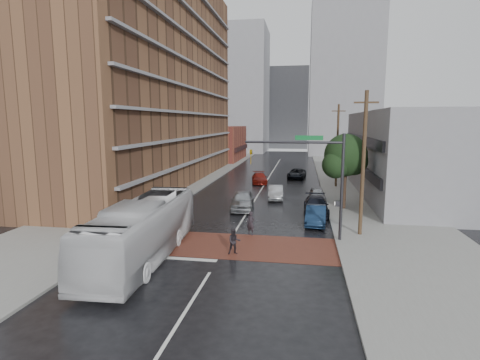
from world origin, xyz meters
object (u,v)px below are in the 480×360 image
(car_travel_a, at_px, (242,200))
(car_parked_near, at_px, (316,215))
(car_parked_far, at_px, (317,194))
(suv_travel, at_px, (297,174))
(pedestrian_a, at_px, (251,223))
(car_parked_mid, at_px, (316,206))
(car_travel_c, at_px, (259,178))
(pedestrian_b, at_px, (234,242))
(car_travel_b, at_px, (276,192))
(transit_bus, at_px, (144,230))

(car_travel_a, height_order, car_parked_near, car_travel_a)
(car_parked_far, bearing_deg, suv_travel, 96.22)
(car_travel_a, bearing_deg, suv_travel, 71.98)
(pedestrian_a, bearing_deg, car_parked_mid, 79.83)
(suv_travel, xyz_separation_m, car_parked_far, (2.35, -14.75, -0.04))
(car_travel_c, relative_size, car_parked_mid, 0.92)
(car_parked_mid, bearing_deg, car_travel_a, 173.84)
(pedestrian_b, bearing_deg, car_parked_mid, 47.14)
(pedestrian_b, xyz_separation_m, suv_travel, (3.18, 31.77, -0.11))
(pedestrian_a, relative_size, car_travel_b, 0.40)
(car_travel_c, distance_m, car_parked_mid, 17.04)
(car_travel_b, xyz_separation_m, car_travel_c, (-2.83, 9.89, -0.03))
(pedestrian_a, xyz_separation_m, pedestrian_b, (-0.45, -4.02, -0.06))
(pedestrian_a, xyz_separation_m, suv_travel, (2.73, 27.75, -0.16))
(transit_bus, xyz_separation_m, car_parked_mid, (10.26, 12.56, -0.99))
(pedestrian_a, height_order, car_travel_a, car_travel_a)
(pedestrian_a, relative_size, car_travel_a, 0.34)
(suv_travel, bearing_deg, pedestrian_a, -89.38)
(pedestrian_a, distance_m, car_parked_near, 5.92)
(transit_bus, bearing_deg, car_parked_far, 57.56)
(pedestrian_a, bearing_deg, car_travel_b, 110.22)
(pedestrian_a, height_order, car_parked_mid, pedestrian_a)
(car_travel_a, bearing_deg, car_travel_b, 57.35)
(transit_bus, distance_m, pedestrian_a, 7.88)
(car_travel_a, distance_m, car_parked_near, 7.56)
(suv_travel, distance_m, car_parked_mid, 20.85)
(pedestrian_b, bearing_deg, transit_bus, 179.28)
(pedestrian_b, bearing_deg, car_travel_c, 75.70)
(car_travel_b, height_order, car_parked_far, car_travel_b)
(pedestrian_b, relative_size, car_travel_b, 0.37)
(suv_travel, bearing_deg, car_travel_c, -126.59)
(car_parked_mid, height_order, car_parked_far, car_parked_mid)
(car_parked_near, height_order, car_parked_far, car_parked_near)
(car_travel_a, xyz_separation_m, car_parked_near, (6.46, -3.93, -0.14))
(pedestrian_a, distance_m, car_parked_mid, 8.46)
(transit_bus, relative_size, car_travel_c, 2.65)
(pedestrian_a, xyz_separation_m, car_travel_b, (0.84, 12.76, -0.15))
(pedestrian_b, bearing_deg, car_parked_far, 54.39)
(car_travel_c, bearing_deg, car_parked_far, -63.13)
(car_parked_far, bearing_deg, car_travel_a, -144.88)
(suv_travel, bearing_deg, car_parked_near, -79.24)
(car_parked_far, bearing_deg, transit_bus, -122.53)
(car_parked_far, bearing_deg, pedestrian_a, -114.16)
(pedestrian_b, xyz_separation_m, car_parked_mid, (5.20, 11.02, -0.06))
(pedestrian_b, xyz_separation_m, car_travel_b, (1.28, 16.78, -0.09))
(pedestrian_b, relative_size, car_parked_near, 0.36)
(pedestrian_b, xyz_separation_m, car_travel_a, (-1.38, 11.64, 0.06))
(car_parked_near, bearing_deg, car_parked_mid, 91.35)
(car_travel_b, xyz_separation_m, suv_travel, (1.89, 14.99, -0.02))
(pedestrian_b, height_order, suv_travel, pedestrian_b)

